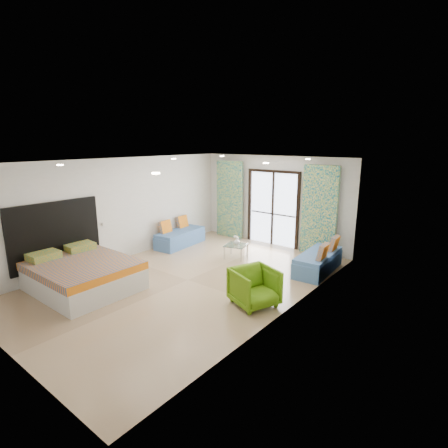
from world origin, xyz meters
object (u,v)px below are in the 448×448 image
Objects in this scene: daybed_right at (319,261)px; bed at (82,274)px; daybed_left at (180,237)px; armchair at (254,285)px; coffee_table at (236,246)px.

bed is at bearing -134.86° from daybed_right.
daybed_left is 0.99× the size of daybed_right.
armchair is (4.00, -1.91, 0.15)m from daybed_left.
bed is 3.26× the size of coffee_table.
armchair is at bearing -31.52° from daybed_left.
coffee_table is (-2.19, -0.43, 0.06)m from daybed_right.
daybed_right is at bearing 16.54° from armchair.
armchair is (1.96, -2.04, 0.08)m from coffee_table.
bed is at bearing -110.77° from coffee_table.
bed is 1.27× the size of daybed_right.
daybed_right is at bearing 48.99° from bed.
daybed_right is 2.57× the size of coffee_table.
bed is 5.48m from daybed_right.
armchair reaches higher than bed.
daybed_left is 2.55× the size of coffee_table.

